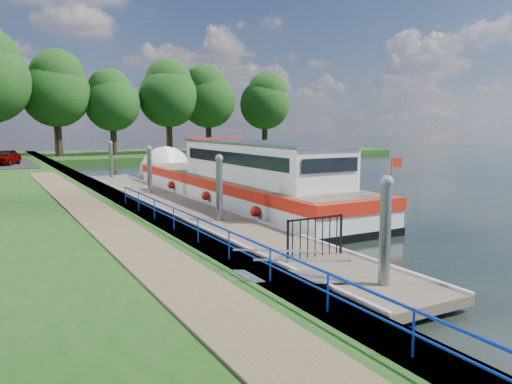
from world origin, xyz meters
TOP-DOWN VIEW (x-y plane):
  - ground at (0.00, 0.00)m, footprint 160.00×160.00m
  - bank_edge at (-2.55, 15.00)m, footprint 1.10×90.00m
  - far_bank at (12.00, 52.00)m, footprint 60.00×18.00m
  - footpath at (-4.40, 8.00)m, footprint 1.60×40.00m
  - blue_fence at (-2.75, 3.00)m, footprint 0.04×18.04m
  - pontoon at (0.00, 13.00)m, footprint 2.50×30.00m
  - mooring_piles at (0.00, 13.00)m, footprint 0.30×27.30m
  - gangway at (-1.85, 0.50)m, footprint 2.58×1.00m
  - gate_panel at (-0.00, 2.20)m, footprint 1.85×0.05m
  - barge at (3.60, 14.72)m, footprint 4.36×21.15m
  - horizon_trees at (-1.61, 48.68)m, footprint 54.38×10.03m
  - car_a at (-6.17, 36.31)m, footprint 2.74×3.94m

SIDE VIEW (x-z plane):
  - ground at x=0.00m, z-range 0.00..0.00m
  - pontoon at x=0.00m, z-range -0.10..0.46m
  - far_bank at x=12.00m, z-range 0.00..0.60m
  - bank_edge at x=-2.55m, z-range 0.00..0.78m
  - gangway at x=-1.85m, z-range 0.16..1.09m
  - footpath at x=-4.40m, z-range 0.78..0.83m
  - barge at x=3.60m, z-range -1.30..3.48m
  - gate_panel at x=0.00m, z-range 0.57..1.72m
  - mooring_piles at x=0.00m, z-range -0.50..3.05m
  - blue_fence at x=-2.75m, z-range 0.95..1.67m
  - car_a at x=-6.17m, z-range 0.83..2.08m
  - horizon_trees at x=-1.61m, z-range 1.51..14.38m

